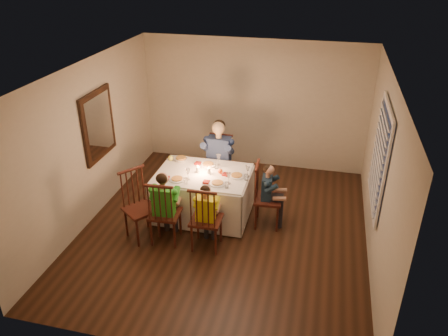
% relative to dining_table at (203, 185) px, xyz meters
% --- Properties ---
extents(ground, '(5.00, 5.00, 0.00)m').
position_rel_dining_table_xyz_m(ground, '(0.44, -0.33, -0.58)').
color(ground, black).
rests_on(ground, ground).
extents(wall_left, '(0.02, 5.00, 2.60)m').
position_rel_dining_table_xyz_m(wall_left, '(-1.81, -0.33, 0.72)').
color(wall_left, beige).
rests_on(wall_left, ground).
extents(wall_right, '(0.02, 5.00, 2.60)m').
position_rel_dining_table_xyz_m(wall_right, '(2.69, -0.33, 0.72)').
color(wall_right, beige).
rests_on(wall_right, ground).
extents(wall_back, '(4.50, 0.02, 2.60)m').
position_rel_dining_table_xyz_m(wall_back, '(0.44, 2.17, 0.72)').
color(wall_back, beige).
rests_on(wall_back, ground).
extents(ceiling, '(5.00, 5.00, 0.00)m').
position_rel_dining_table_xyz_m(ceiling, '(0.44, -0.33, 2.02)').
color(ceiling, white).
rests_on(ceiling, wall_back).
extents(dining_table, '(1.56, 1.13, 0.78)m').
position_rel_dining_table_xyz_m(dining_table, '(0.00, 0.00, 0.00)').
color(dining_table, silver).
rests_on(dining_table, ground).
extents(chair_adult, '(0.46, 0.44, 1.10)m').
position_rel_dining_table_xyz_m(chair_adult, '(0.06, 0.82, -0.58)').
color(chair_adult, '#35130E').
rests_on(chair_adult, ground).
extents(chair_near_left, '(0.48, 0.46, 1.10)m').
position_rel_dining_table_xyz_m(chair_near_left, '(-0.37, -0.84, -0.58)').
color(chair_near_left, '#35130E').
rests_on(chair_near_left, ground).
extents(chair_near_right, '(0.46, 0.44, 1.10)m').
position_rel_dining_table_xyz_m(chair_near_right, '(0.29, -0.85, -0.58)').
color(chair_near_right, '#35130E').
rests_on(chair_near_right, ground).
extents(chair_end, '(0.46, 0.48, 1.10)m').
position_rel_dining_table_xyz_m(chair_end, '(1.10, -0.03, -0.58)').
color(chair_end, '#35130E').
rests_on(chair_end, ground).
extents(chair_extra, '(0.64, 0.64, 1.14)m').
position_rel_dining_table_xyz_m(chair_extra, '(-0.76, -0.83, -0.58)').
color(chair_extra, '#35130E').
rests_on(chair_extra, ground).
extents(adult, '(0.56, 0.52, 1.42)m').
position_rel_dining_table_xyz_m(adult, '(0.06, 0.82, -0.58)').
color(adult, navy).
rests_on(adult, ground).
extents(child_green, '(0.46, 0.42, 1.20)m').
position_rel_dining_table_xyz_m(child_green, '(-0.37, -0.84, -0.58)').
color(child_green, green).
rests_on(child_green, ground).
extents(child_yellow, '(0.37, 0.34, 1.09)m').
position_rel_dining_table_xyz_m(child_yellow, '(0.29, -0.85, -0.58)').
color(child_yellow, yellow).
rests_on(child_yellow, ground).
extents(child_teal, '(0.36, 0.39, 1.10)m').
position_rel_dining_table_xyz_m(child_teal, '(1.10, -0.03, -0.58)').
color(child_teal, '#182A3D').
rests_on(child_teal, ground).
extents(setting_adult, '(0.26, 0.26, 0.02)m').
position_rel_dining_table_xyz_m(setting_adult, '(0.01, 0.29, 0.24)').
color(setting_adult, white).
rests_on(setting_adult, dining_table).
extents(setting_green, '(0.26, 0.26, 0.02)m').
position_rel_dining_table_xyz_m(setting_green, '(-0.33, -0.32, 0.24)').
color(setting_green, white).
rests_on(setting_green, dining_table).
extents(setting_yellow, '(0.26, 0.26, 0.02)m').
position_rel_dining_table_xyz_m(setting_yellow, '(0.32, -0.30, 0.24)').
color(setting_yellow, white).
rests_on(setting_yellow, dining_table).
extents(setting_teal, '(0.26, 0.26, 0.02)m').
position_rel_dining_table_xyz_m(setting_teal, '(0.56, 0.02, 0.24)').
color(setting_teal, white).
rests_on(setting_teal, dining_table).
extents(candle_left, '(0.06, 0.06, 0.10)m').
position_rel_dining_table_xyz_m(candle_left, '(-0.09, -0.00, 0.28)').
color(candle_left, white).
rests_on(candle_left, dining_table).
extents(candle_right, '(0.06, 0.06, 0.10)m').
position_rel_dining_table_xyz_m(candle_right, '(0.10, 0.00, 0.28)').
color(candle_right, white).
rests_on(candle_right, dining_table).
extents(squash, '(0.09, 0.09, 0.09)m').
position_rel_dining_table_xyz_m(squash, '(-0.67, 0.32, 0.28)').
color(squash, yellow).
rests_on(squash, dining_table).
extents(orange_fruit, '(0.08, 0.08, 0.08)m').
position_rel_dining_table_xyz_m(orange_fruit, '(0.28, 0.06, 0.27)').
color(orange_fruit, '#F55914').
rests_on(orange_fruit, dining_table).
extents(serving_bowl, '(0.22, 0.22, 0.05)m').
position_rel_dining_table_xyz_m(serving_bowl, '(-0.49, 0.35, 0.26)').
color(serving_bowl, white).
rests_on(serving_bowl, dining_table).
extents(wall_mirror, '(0.06, 0.95, 1.15)m').
position_rel_dining_table_xyz_m(wall_mirror, '(-1.77, -0.03, 0.92)').
color(wall_mirror, black).
rests_on(wall_mirror, wall_left).
extents(window_blinds, '(0.07, 1.34, 1.54)m').
position_rel_dining_table_xyz_m(window_blinds, '(2.65, -0.23, 0.92)').
color(window_blinds, '#0C1931').
rests_on(window_blinds, wall_right).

